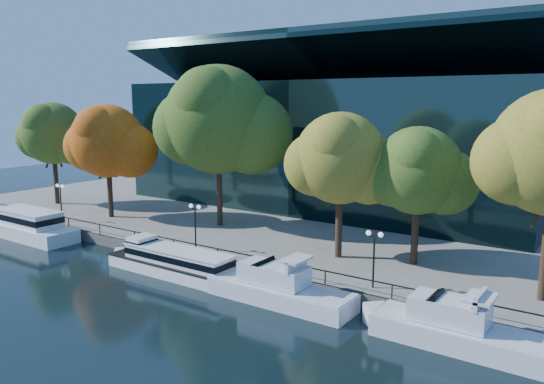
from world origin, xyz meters
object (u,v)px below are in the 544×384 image
Objects in this scene: large_vessel at (26,225)px; lamp_1 at (195,216)px; tree_2 at (220,122)px; tree_4 at (419,173)px; cruiser_near at (275,286)px; cruiser_far at (449,326)px; lamp_0 at (60,194)px; tree_0 at (53,135)px; tree_1 at (108,143)px; tree_3 at (342,160)px; lamp_2 at (374,246)px; tour_boat at (171,260)px.

large_vessel is 20.36m from lamp_1.
large_vessel is 0.83× the size of tree_2.
tree_4 reaches higher than lamp_1.
cruiser_near reaches higher than large_vessel.
lamp_0 is (-42.47, 3.70, 2.87)m from cruiser_far.
tree_2 reaches higher than tree_0.
tree_1 is 1.04× the size of tree_3.
tree_4 is (33.90, 2.52, -0.96)m from tree_1.
lamp_2 is (16.64, 0.00, 0.00)m from lamp_1.
tree_2 is (24.61, 2.66, 2.01)m from tree_0.
lamp_0 is (-15.43, -8.23, -7.70)m from tree_2.
tree_1 is 0.76× the size of tree_2.
lamp_1 and lamp_2 have the same top height.
tour_boat is 1.30× the size of cruiser_far.
tree_0 is at bearing 133.12° from large_vessel.
lamp_1 is (28.65, -5.57, -5.69)m from tree_0.
tree_1 is 34.08m from lamp_2.
lamp_2 is (-0.53, -6.92, -4.36)m from tree_4.
cruiser_far is 0.65× the size of tree_2.
lamp_2 reaches higher than large_vessel.
lamp_1 is at bearing 102.04° from tour_boat.
tree_1 reaches higher than tree_4.
tree_4 reaches higher than tour_boat.
lamp_2 is at bearing -7.51° from tree_1.
tour_boat is 22.19m from cruiser_far.
lamp_2 reaches higher than cruiser_near.
lamp_0 and lamp_2 have the same top height.
tour_boat is at bearing -17.55° from tree_0.
lamp_0 reaches higher than cruiser_near.
tree_0 is 1.16× the size of tree_4.
tree_0 is at bearing 172.98° from lamp_2.
cruiser_near is 7.45m from lamp_2.
tree_0 is at bearing 162.45° from tour_boat.
cruiser_far is at bearing -10.18° from tree_0.
tree_4 is (-5.82, 10.62, 7.23)m from cruiser_far.
tree_1 is at bearing 163.34° from cruiser_near.
cruiser_near is at bearing -119.65° from tree_4.
tree_0 is at bearing -178.32° from tree_4.
tour_boat is 1.27× the size of tree_4.
tree_3 is (0.36, 9.04, 8.02)m from cruiser_near.
cruiser_near is 2.95× the size of lamp_2.
tree_3 is at bearing -162.88° from tree_4.
tree_2 reaches higher than tour_boat.
tree_4 reaches higher than large_vessel.
lamp_2 is at bearing -7.02° from tree_0.
lamp_0 is at bearing -121.93° from tree_1.
tree_1 is at bearing 69.61° from large_vessel.
tree_1 is 34.01m from tree_4.
tree_2 is (-27.03, 11.93, 10.58)m from cruiser_far.
cruiser_far is 23.46m from lamp_1.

